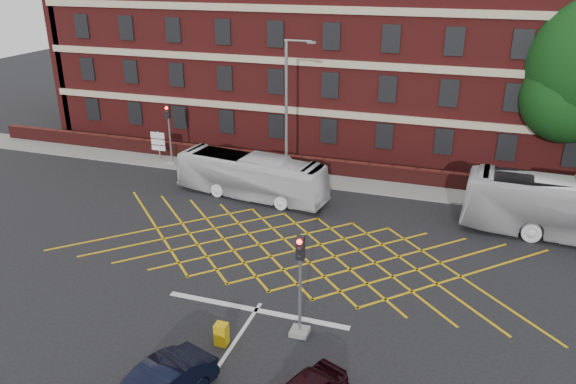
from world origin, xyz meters
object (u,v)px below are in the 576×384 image
(traffic_light_far, at_px, (170,140))
(direction_signs, at_px, (158,142))
(traffic_light_near, at_px, (300,295))
(street_lamp, at_px, (287,142))
(bus_left, at_px, (251,176))
(utility_cabinet, at_px, (221,334))

(traffic_light_far, xyz_separation_m, direction_signs, (-1.21, 0.36, -0.39))
(traffic_light_near, height_order, traffic_light_far, same)
(direction_signs, bearing_deg, traffic_light_far, -16.57)
(direction_signs, bearing_deg, street_lamp, -14.49)
(traffic_light_far, bearing_deg, direction_signs, 163.43)
(street_lamp, xyz_separation_m, direction_signs, (-10.78, 2.79, -1.89))
(bus_left, relative_size, street_lamp, 1.03)
(traffic_light_near, bearing_deg, direction_signs, 133.99)
(street_lamp, bearing_deg, direction_signs, 165.51)
(direction_signs, height_order, utility_cabinet, direction_signs)
(bus_left, height_order, traffic_light_near, traffic_light_near)
(bus_left, distance_m, traffic_light_far, 8.58)
(bus_left, xyz_separation_m, traffic_light_far, (-7.69, 3.80, 0.42))
(street_lamp, xyz_separation_m, utility_cabinet, (2.46, -15.18, -2.81))
(traffic_light_near, relative_size, street_lamp, 0.46)
(traffic_light_near, xyz_separation_m, utility_cabinet, (-2.62, -1.54, -1.31))
(street_lamp, distance_m, utility_cabinet, 15.63)
(street_lamp, bearing_deg, bus_left, -143.80)
(direction_signs, relative_size, utility_cabinet, 2.43)
(bus_left, bearing_deg, utility_cabinet, -154.78)
(traffic_light_near, relative_size, utility_cabinet, 4.72)
(bus_left, bearing_deg, traffic_light_far, 71.52)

